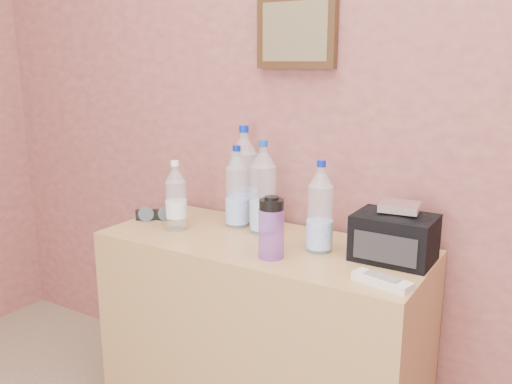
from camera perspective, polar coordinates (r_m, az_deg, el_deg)
picture_frame at (r=1.96m, az=4.24°, el=16.48°), size 0.30×0.03×0.25m
dresser at (r=2.00m, az=0.55°, el=-14.78°), size 1.13×0.47×0.70m
pet_large_a at (r=1.99m, az=-2.02°, el=0.11°), size 0.08×0.08×0.30m
pet_large_b at (r=2.03m, az=-1.25°, el=1.22°), size 0.10×0.10×0.37m
pet_large_c at (r=1.91m, az=0.75°, el=-0.06°), size 0.09×0.09×0.33m
pet_large_d at (r=1.73m, az=6.75°, el=-2.09°), size 0.08×0.08×0.30m
pet_small at (r=1.97m, az=-8.41°, el=-0.80°), size 0.07×0.07×0.25m
nalgene_bottle at (r=1.68m, az=1.62°, el=-3.79°), size 0.08×0.08×0.20m
sunglasses at (r=2.13m, az=-10.43°, el=-2.35°), size 0.16×0.14×0.04m
ac_remote at (r=1.54m, az=13.12°, el=-9.13°), size 0.18×0.09×0.02m
toiletry_bag at (r=1.72m, az=14.36°, el=-4.36°), size 0.24×0.17×0.16m
foil_packet at (r=1.67m, az=14.90°, el=-1.50°), size 0.13×0.11×0.02m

